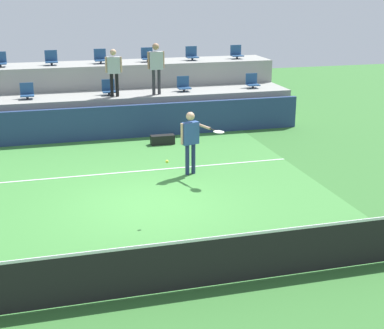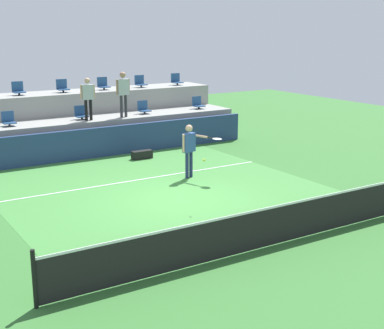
{
  "view_description": "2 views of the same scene",
  "coord_description": "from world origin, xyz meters",
  "px_view_note": "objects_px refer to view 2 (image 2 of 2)",
  "views": [
    {
      "loc": [
        -2.21,
        -12.0,
        4.85
      ],
      "look_at": [
        0.9,
        -0.58,
        1.06
      ],
      "focal_mm": 52.48,
      "sensor_mm": 36.0,
      "label": 1
    },
    {
      "loc": [
        -7.59,
        -12.83,
        4.72
      ],
      "look_at": [
        0.16,
        -0.51,
        1.1
      ],
      "focal_mm": 52.41,
      "sensor_mm": 36.0,
      "label": 2
    }
  ],
  "objects_px": {
    "stadium_chair_upper_mid_left": "(18,90)",
    "stadium_chair_upper_mid_right": "(103,85)",
    "stadium_chair_upper_center": "(62,87)",
    "spectator_in_grey": "(88,95)",
    "stadium_chair_lower_far_right": "(198,104)",
    "stadium_chair_lower_center": "(81,114)",
    "tennis_ball": "(204,160)",
    "stadium_chair_upper_right": "(140,82)",
    "equipment_bag": "(142,155)",
    "tennis_player": "(190,146)",
    "stadium_chair_lower_left": "(9,120)",
    "stadium_chair_lower_right": "(144,108)",
    "spectator_in_white": "(123,90)",
    "stadium_chair_upper_far_right": "(176,80)"
  },
  "relations": [
    {
      "from": "stadium_chair_upper_mid_left",
      "to": "stadium_chair_upper_mid_right",
      "type": "height_order",
      "value": "same"
    },
    {
      "from": "stadium_chair_upper_center",
      "to": "spectator_in_grey",
      "type": "height_order",
      "value": "spectator_in_grey"
    },
    {
      "from": "stadium_chair_upper_mid_left",
      "to": "stadium_chair_upper_mid_right",
      "type": "distance_m",
      "value": 3.52
    },
    {
      "from": "stadium_chair_lower_far_right",
      "to": "stadium_chair_upper_mid_right",
      "type": "relative_size",
      "value": 1.0
    },
    {
      "from": "stadium_chair_upper_mid_left",
      "to": "spectator_in_grey",
      "type": "height_order",
      "value": "spectator_in_grey"
    },
    {
      "from": "stadium_chair_lower_center",
      "to": "tennis_ball",
      "type": "relative_size",
      "value": 7.65
    },
    {
      "from": "stadium_chair_upper_right",
      "to": "stadium_chair_upper_center",
      "type": "bearing_deg",
      "value": 180.0
    },
    {
      "from": "stadium_chair_upper_mid_left",
      "to": "equipment_bag",
      "type": "relative_size",
      "value": 0.68
    },
    {
      "from": "tennis_player",
      "to": "tennis_ball",
      "type": "xyz_separation_m",
      "value": [
        -1.28,
        -2.75,
        0.25
      ]
    },
    {
      "from": "stadium_chair_upper_center",
      "to": "stadium_chair_upper_mid_left",
      "type": "bearing_deg",
      "value": 180.0
    },
    {
      "from": "stadium_chair_lower_center",
      "to": "stadium_chair_upper_mid_right",
      "type": "xyz_separation_m",
      "value": [
        1.72,
        1.8,
        0.85
      ]
    },
    {
      "from": "stadium_chair_lower_left",
      "to": "tennis_ball",
      "type": "xyz_separation_m",
      "value": [
        2.9,
        -8.21,
        -0.16
      ]
    },
    {
      "from": "stadium_chair_upper_right",
      "to": "spectator_in_grey",
      "type": "distance_m",
      "value": 3.96
    },
    {
      "from": "stadium_chair_upper_right",
      "to": "stadium_chair_lower_right",
      "type": "bearing_deg",
      "value": -113.75
    },
    {
      "from": "stadium_chair_lower_left",
      "to": "spectator_in_white",
      "type": "bearing_deg",
      "value": -5.09
    },
    {
      "from": "stadium_chair_lower_far_right",
      "to": "tennis_ball",
      "type": "relative_size",
      "value": 7.65
    },
    {
      "from": "stadium_chair_upper_center",
      "to": "stadium_chair_upper_right",
      "type": "relative_size",
      "value": 1.0
    },
    {
      "from": "stadium_chair_lower_right",
      "to": "stadium_chair_lower_far_right",
      "type": "relative_size",
      "value": 1.0
    },
    {
      "from": "spectator_in_grey",
      "to": "stadium_chair_upper_far_right",
      "type": "bearing_deg",
      "value": 23.1
    },
    {
      "from": "stadium_chair_upper_mid_right",
      "to": "stadium_chair_lower_far_right",
      "type": "bearing_deg",
      "value": -26.87
    },
    {
      "from": "stadium_chair_lower_left",
      "to": "stadium_chair_lower_far_right",
      "type": "height_order",
      "value": "same"
    },
    {
      "from": "stadium_chair_lower_center",
      "to": "spectator_in_grey",
      "type": "distance_m",
      "value": 0.84
    },
    {
      "from": "stadium_chair_upper_center",
      "to": "spectator_in_grey",
      "type": "bearing_deg",
      "value": -84.84
    },
    {
      "from": "stadium_chair_lower_far_right",
      "to": "tennis_ball",
      "type": "height_order",
      "value": "stadium_chair_lower_far_right"
    },
    {
      "from": "stadium_chair_upper_center",
      "to": "spectator_in_white",
      "type": "xyz_separation_m",
      "value": [
        1.64,
        -2.18,
        -0.01
      ]
    },
    {
      "from": "stadium_chair_upper_far_right",
      "to": "tennis_player",
      "type": "distance_m",
      "value": 8.29
    },
    {
      "from": "stadium_chair_upper_mid_left",
      "to": "stadium_chair_upper_center",
      "type": "distance_m",
      "value": 1.76
    },
    {
      "from": "stadium_chair_lower_far_right",
      "to": "stadium_chair_upper_right",
      "type": "distance_m",
      "value": 2.69
    },
    {
      "from": "stadium_chair_upper_center",
      "to": "equipment_bag",
      "type": "relative_size",
      "value": 0.68
    },
    {
      "from": "stadium_chair_lower_left",
      "to": "stadium_chair_lower_far_right",
      "type": "bearing_deg",
      "value": 0.0
    },
    {
      "from": "stadium_chair_lower_far_right",
      "to": "stadium_chair_upper_right",
      "type": "relative_size",
      "value": 1.0
    },
    {
      "from": "stadium_chair_upper_mid_left",
      "to": "stadium_chair_upper_mid_right",
      "type": "bearing_deg",
      "value": 0.0
    },
    {
      "from": "stadium_chair_upper_mid_left",
      "to": "equipment_bag",
      "type": "bearing_deg",
      "value": -52.37
    },
    {
      "from": "stadium_chair_upper_mid_right",
      "to": "spectator_in_white",
      "type": "distance_m",
      "value": 2.19
    },
    {
      "from": "tennis_ball",
      "to": "stadium_chair_lower_center",
      "type": "bearing_deg",
      "value": 91.35
    },
    {
      "from": "stadium_chair_lower_center",
      "to": "stadium_chair_upper_far_right",
      "type": "bearing_deg",
      "value": 18.84
    },
    {
      "from": "stadium_chair_lower_left",
      "to": "stadium_chair_lower_right",
      "type": "bearing_deg",
      "value": 0.0
    },
    {
      "from": "stadium_chair_upper_mid_left",
      "to": "tennis_ball",
      "type": "height_order",
      "value": "stadium_chair_upper_mid_left"
    },
    {
      "from": "stadium_chair_lower_left",
      "to": "stadium_chair_lower_right",
      "type": "relative_size",
      "value": 1.0
    },
    {
      "from": "stadium_chair_upper_mid_left",
      "to": "stadium_chair_upper_right",
      "type": "relative_size",
      "value": 1.0
    },
    {
      "from": "tennis_player",
      "to": "equipment_bag",
      "type": "xyz_separation_m",
      "value": [
        -0.1,
        3.14,
        -0.9
      ]
    },
    {
      "from": "stadium_chair_upper_mid_right",
      "to": "stadium_chair_lower_right",
      "type": "bearing_deg",
      "value": -62.28
    },
    {
      "from": "stadium_chair_lower_far_right",
      "to": "stadium_chair_upper_mid_right",
      "type": "distance_m",
      "value": 4.07
    },
    {
      "from": "stadium_chair_lower_left",
      "to": "stadium_chair_lower_center",
      "type": "relative_size",
      "value": 1.0
    },
    {
      "from": "stadium_chair_upper_mid_right",
      "to": "tennis_player",
      "type": "bearing_deg",
      "value": -91.95
    },
    {
      "from": "stadium_chair_lower_left",
      "to": "stadium_chair_upper_right",
      "type": "xyz_separation_m",
      "value": [
        6.16,
        1.8,
        0.85
      ]
    },
    {
      "from": "stadium_chair_upper_mid_left",
      "to": "tennis_player",
      "type": "height_order",
      "value": "stadium_chair_upper_mid_left"
    },
    {
      "from": "stadium_chair_upper_center",
      "to": "tennis_player",
      "type": "distance_m",
      "value": 7.52
    },
    {
      "from": "tennis_ball",
      "to": "tennis_player",
      "type": "bearing_deg",
      "value": 65.05
    },
    {
      "from": "stadium_chair_upper_right",
      "to": "stadium_chair_upper_mid_right",
      "type": "bearing_deg",
      "value": 180.0
    }
  ]
}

